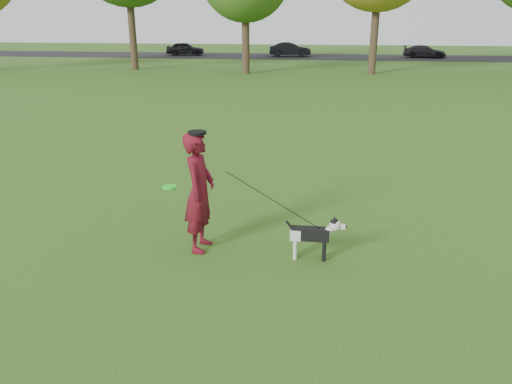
# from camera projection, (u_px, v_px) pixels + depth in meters

# --- Properties ---
(ground) EXTENTS (120.00, 120.00, 0.00)m
(ground) POSITION_uv_depth(u_px,v_px,m) (246.00, 255.00, 7.80)
(ground) COLOR #285116
(ground) RESTS_ON ground
(road) EXTENTS (120.00, 7.00, 0.02)m
(road) POSITION_uv_depth(u_px,v_px,m) (314.00, 57.00, 45.14)
(road) COLOR black
(road) RESTS_ON ground
(man) EXTENTS (0.48, 0.71, 1.91)m
(man) POSITION_uv_depth(u_px,v_px,m) (199.00, 192.00, 7.72)
(man) COLOR #580C16
(man) RESTS_ON ground
(dog) EXTENTS (0.92, 0.18, 0.70)m
(dog) POSITION_uv_depth(u_px,v_px,m) (315.00, 233.00, 7.55)
(dog) COLOR black
(dog) RESTS_ON ground
(car_left) EXTENTS (3.65, 1.87, 1.19)m
(car_left) POSITION_uv_depth(u_px,v_px,m) (185.00, 49.00, 46.48)
(car_left) COLOR black
(car_left) RESTS_ON road
(car_mid) EXTENTS (3.84, 1.64, 1.23)m
(car_mid) POSITION_uv_depth(u_px,v_px,m) (290.00, 49.00, 45.22)
(car_mid) COLOR black
(car_mid) RESTS_ON road
(car_right) EXTENTS (3.77, 1.80, 1.06)m
(car_right) POSITION_uv_depth(u_px,v_px,m) (424.00, 51.00, 43.73)
(car_right) COLOR black
(car_right) RESTS_ON road
(man_held_items) EXTENTS (2.51, 0.30, 1.45)m
(man_held_items) POSITION_uv_depth(u_px,v_px,m) (271.00, 199.00, 7.50)
(man_held_items) COLOR #1EF223
(man_held_items) RESTS_ON ground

